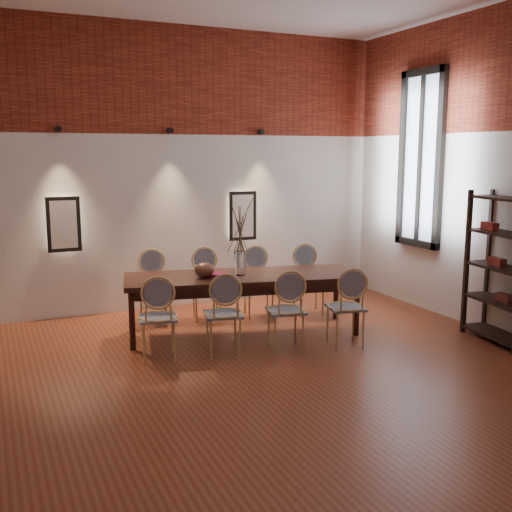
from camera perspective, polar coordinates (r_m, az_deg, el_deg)
name	(u,v)px	position (r m, az deg, el deg)	size (l,w,h in m)	color
floor	(259,394)	(5.81, 0.33, -13.04)	(7.00, 7.00, 0.02)	brown
wall_back	(155,170)	(8.71, -9.60, 8.08)	(7.00, 0.10, 4.00)	silver
brick_band_back	(154,78)	(8.69, -9.72, 16.33)	(7.00, 0.02, 1.50)	maroon
niche_left	(63,224)	(8.42, -17.87, 2.90)	(0.36, 0.06, 0.66)	#FFEAC6
niche_right	(242,216)	(9.09, -1.35, 3.85)	(0.36, 0.06, 0.66)	#FFEAC6
spot_fixture_left	(58,129)	(8.34, -18.30, 11.43)	(0.08, 0.08, 0.10)	black
spot_fixture_mid	(170,130)	(8.64, -8.17, 11.75)	(0.08, 0.08, 0.10)	black
spot_fixture_right	(261,132)	(9.13, 0.47, 11.74)	(0.08, 0.08, 0.10)	black
window_glass	(421,159)	(8.92, 15.48, 8.86)	(0.02, 0.78, 2.38)	silver
window_frame	(420,159)	(8.91, 15.38, 8.87)	(0.08, 0.90, 2.50)	black
window_mullion	(420,159)	(8.91, 15.38, 8.87)	(0.06, 0.06, 2.40)	black
dining_table	(243,304)	(7.52, -1.27, -4.60)	(2.89, 0.93, 0.75)	#34160F
chair_near_a	(158,317)	(6.66, -9.32, -5.79)	(0.44, 0.44, 0.94)	tan
chair_near_b	(223,314)	(6.73, -3.14, -5.52)	(0.44, 0.44, 0.94)	tan
chair_near_c	(286,310)	(6.87, 2.85, -5.19)	(0.44, 0.44, 0.94)	tan
chair_near_d	(346,307)	(7.08, 8.53, -4.83)	(0.44, 0.44, 0.94)	tan
chair_far_a	(153,288)	(8.10, -9.80, -2.98)	(0.44, 0.44, 0.94)	tan
chair_far_b	(207,285)	(8.16, -4.72, -2.79)	(0.44, 0.44, 0.94)	tan
chair_far_c	(259,283)	(8.27, 0.25, -2.57)	(0.44, 0.44, 0.94)	tan
chair_far_d	(309,281)	(8.45, 5.04, -2.34)	(0.44, 0.44, 0.94)	tan
vase	(240,263)	(7.40, -1.51, -0.67)	(0.14, 0.14, 0.30)	silver
dried_branches	(240,227)	(7.33, -1.52, 2.79)	(0.50, 0.50, 0.70)	#473C28
bowl	(204,270)	(7.29, -4.95, -1.33)	(0.24, 0.24, 0.18)	brown
book	(218,274)	(7.39, -3.67, -1.77)	(0.26, 0.18, 0.03)	maroon
shelving_rack	(503,268)	(7.64, 22.49, -1.09)	(0.38, 1.00, 1.80)	black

